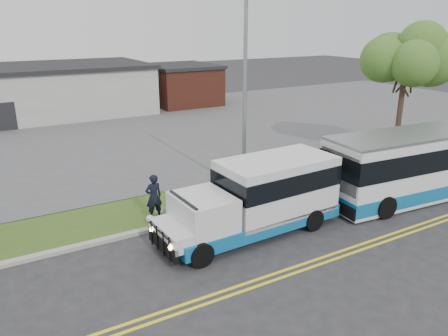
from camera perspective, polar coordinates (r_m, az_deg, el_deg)
ground at (r=17.60m, az=-0.84°, el=-7.85°), size 140.00×140.00×0.00m
lane_line_north at (r=14.78m, az=6.70°, el=-13.52°), size 70.00×0.12×0.01m
lane_line_south at (r=14.58m, az=7.42°, el=-14.04°), size 70.00×0.12×0.01m
curb at (r=18.44m, az=-2.52°, el=-6.32°), size 80.00×0.30×0.15m
verge at (r=19.93m, az=-4.93°, el=-4.48°), size 80.00×3.30×0.10m
parking_lot at (r=32.65m, az=-15.64°, el=4.07°), size 80.00×25.00×0.10m
brick_wing at (r=44.12m, az=-5.58°, el=10.82°), size 6.30×7.30×3.90m
tree_east at (r=27.46m, az=22.84°, el=13.77°), size 5.20×5.20×8.33m
streetlight_near at (r=19.82m, az=2.87°, el=11.01°), size 0.35×1.53×9.50m
shuttle_bus at (r=16.88m, az=4.86°, el=-3.46°), size 7.51×2.75×2.84m
transit_bus at (r=22.72m, az=25.59°, el=0.76°), size 11.52×3.51×3.15m
pedestrian at (r=18.01m, az=-9.16°, el=-3.75°), size 0.72×0.49×1.93m
grocery_bag_left at (r=18.02m, az=-9.63°, el=-6.55°), size 0.32×0.32×0.32m
grocery_bag_right at (r=18.64m, az=-8.46°, el=-5.61°), size 0.32×0.32×0.32m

